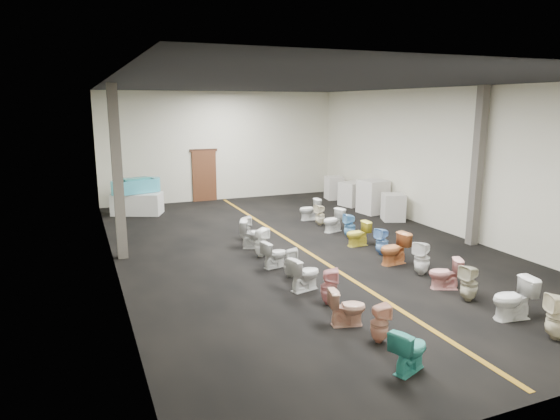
{
  "coord_description": "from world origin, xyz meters",
  "views": [
    {
      "loc": [
        -5.72,
        -12.31,
        4.0
      ],
      "look_at": [
        -0.24,
        1.0,
        0.92
      ],
      "focal_mm": 32.0,
      "sensor_mm": 36.0,
      "label": 1
    }
  ],
  "objects_px": {
    "toilet_left_6": "(275,254)",
    "toilet_left_7": "(261,243)",
    "toilet_right_3": "(445,274)",
    "toilet_left_2": "(347,307)",
    "toilet_right_8": "(350,226)",
    "toilet_right_5": "(394,249)",
    "toilet_left_3": "(329,287)",
    "toilet_left_9": "(245,228)",
    "display_table": "(137,204)",
    "toilet_right_2": "(469,283)",
    "toilet_right_4": "(422,258)",
    "appliance_crate_a": "(393,207)",
    "toilet_right_7": "(358,234)",
    "toilet_right_0": "(558,317)",
    "toilet_left_8": "(255,234)",
    "toilet_left_5": "(290,263)",
    "toilet_left_1": "(380,323)",
    "toilet_right_1": "(513,299)",
    "toilet_right_10": "(320,215)",
    "toilet_left_0": "(410,349)",
    "appliance_crate_d": "(334,188)",
    "toilet_right_9": "(333,220)",
    "toilet_right_6": "(382,241)",
    "toilet_right_11": "(310,209)",
    "appliance_crate_b": "(373,197)",
    "bathtub": "(136,185)",
    "appliance_crate_c": "(352,194)",
    "toilet_left_4": "(304,274)"
  },
  "relations": [
    {
      "from": "toilet_left_5",
      "to": "toilet_left_6",
      "type": "bearing_deg",
      "value": 20.59
    },
    {
      "from": "toilet_right_6",
      "to": "toilet_right_5",
      "type": "bearing_deg",
      "value": -26.11
    },
    {
      "from": "toilet_left_0",
      "to": "toilet_right_2",
      "type": "xyz_separation_m",
      "value": [
        2.83,
        1.82,
        0.03
      ]
    },
    {
      "from": "toilet_right_9",
      "to": "toilet_left_6",
      "type": "bearing_deg",
      "value": -63.3
    },
    {
      "from": "appliance_crate_a",
      "to": "toilet_right_10",
      "type": "bearing_deg",
      "value": 173.6
    },
    {
      "from": "toilet_right_5",
      "to": "toilet_right_8",
      "type": "bearing_deg",
      "value": 169.57
    },
    {
      "from": "toilet_right_2",
      "to": "toilet_right_0",
      "type": "bearing_deg",
      "value": -2.24
    },
    {
      "from": "appliance_crate_d",
      "to": "toilet_right_6",
      "type": "bearing_deg",
      "value": -109.25
    },
    {
      "from": "toilet_left_8",
      "to": "display_table",
      "type": "bearing_deg",
      "value": 46.31
    },
    {
      "from": "bathtub",
      "to": "toilet_right_3",
      "type": "bearing_deg",
      "value": -80.61
    },
    {
      "from": "toilet_left_2",
      "to": "toilet_right_6",
      "type": "relative_size",
      "value": 0.94
    },
    {
      "from": "display_table",
      "to": "toilet_right_2",
      "type": "distance_m",
      "value": 12.35
    },
    {
      "from": "appliance_crate_b",
      "to": "appliance_crate_d",
      "type": "bearing_deg",
      "value": 90.0
    },
    {
      "from": "appliance_crate_c",
      "to": "toilet_right_9",
      "type": "bearing_deg",
      "value": -128.41
    },
    {
      "from": "toilet_left_1",
      "to": "toilet_right_4",
      "type": "xyz_separation_m",
      "value": [
        2.86,
        2.54,
        0.07
      ]
    },
    {
      "from": "toilet_left_2",
      "to": "toilet_right_10",
      "type": "distance_m",
      "value": 7.69
    },
    {
      "from": "display_table",
      "to": "toilet_right_10",
      "type": "relative_size",
      "value": 2.48
    },
    {
      "from": "toilet_left_3",
      "to": "toilet_left_9",
      "type": "xyz_separation_m",
      "value": [
        -0.02,
        5.29,
        -0.01
      ]
    },
    {
      "from": "toilet_left_4",
      "to": "toilet_right_2",
      "type": "distance_m",
      "value": 3.42
    },
    {
      "from": "toilet_right_3",
      "to": "toilet_right_7",
      "type": "relative_size",
      "value": 0.98
    },
    {
      "from": "toilet_left_6",
      "to": "toilet_left_7",
      "type": "relative_size",
      "value": 0.88
    },
    {
      "from": "toilet_left_3",
      "to": "toilet_right_4",
      "type": "relative_size",
      "value": 0.91
    },
    {
      "from": "toilet_left_3",
      "to": "toilet_right_1",
      "type": "bearing_deg",
      "value": -101.85
    },
    {
      "from": "toilet_left_2",
      "to": "toilet_right_8",
      "type": "height_order",
      "value": "toilet_right_8"
    },
    {
      "from": "toilet_left_8",
      "to": "toilet_left_0",
      "type": "bearing_deg",
      "value": -157.53
    },
    {
      "from": "appliance_crate_d",
      "to": "toilet_right_5",
      "type": "xyz_separation_m",
      "value": [
        -2.83,
        -8.41,
        -0.09
      ]
    },
    {
      "from": "toilet_right_0",
      "to": "toilet_right_10",
      "type": "bearing_deg",
      "value": -159.32
    },
    {
      "from": "toilet_left_1",
      "to": "toilet_right_3",
      "type": "bearing_deg",
      "value": -52.81
    },
    {
      "from": "toilet_left_0",
      "to": "toilet_left_5",
      "type": "relative_size",
      "value": 1.01
    },
    {
      "from": "toilet_right_4",
      "to": "appliance_crate_a",
      "type": "bearing_deg",
      "value": 129.84
    },
    {
      "from": "toilet_right_6",
      "to": "toilet_right_11",
      "type": "bearing_deg",
      "value": 165.91
    },
    {
      "from": "appliance_crate_d",
      "to": "toilet_right_4",
      "type": "bearing_deg",
      "value": -106.1
    },
    {
      "from": "toilet_right_11",
      "to": "bathtub",
      "type": "bearing_deg",
      "value": -117.5
    },
    {
      "from": "toilet_right_0",
      "to": "toilet_left_7",
      "type": "bearing_deg",
      "value": -133.97
    },
    {
      "from": "toilet_left_7",
      "to": "toilet_right_3",
      "type": "distance_m",
      "value": 4.75
    },
    {
      "from": "toilet_left_1",
      "to": "toilet_right_1",
      "type": "bearing_deg",
      "value": -86.21
    },
    {
      "from": "toilet_right_2",
      "to": "toilet_right_4",
      "type": "distance_m",
      "value": 1.7
    },
    {
      "from": "toilet_right_10",
      "to": "toilet_right_3",
      "type": "bearing_deg",
      "value": -12.95
    },
    {
      "from": "toilet_right_2",
      "to": "toilet_right_5",
      "type": "relative_size",
      "value": 0.97
    },
    {
      "from": "toilet_left_0",
      "to": "toilet_right_0",
      "type": "height_order",
      "value": "toilet_right_0"
    },
    {
      "from": "display_table",
      "to": "appliance_crate_b",
      "type": "xyz_separation_m",
      "value": [
        8.14,
        -3.13,
        0.23
      ]
    },
    {
      "from": "toilet_left_0",
      "to": "toilet_right_1",
      "type": "bearing_deg",
      "value": -97.12
    },
    {
      "from": "toilet_right_5",
      "to": "toilet_left_7",
      "type": "bearing_deg",
      "value": -128.27
    },
    {
      "from": "toilet_left_1",
      "to": "toilet_right_1",
      "type": "relative_size",
      "value": 0.84
    },
    {
      "from": "toilet_right_9",
      "to": "toilet_left_3",
      "type": "bearing_deg",
      "value": -42.72
    },
    {
      "from": "toilet_left_3",
      "to": "toilet_right_3",
      "type": "distance_m",
      "value": 2.77
    },
    {
      "from": "toilet_right_8",
      "to": "toilet_left_8",
      "type": "bearing_deg",
      "value": -86.04
    },
    {
      "from": "toilet_right_4",
      "to": "toilet_right_9",
      "type": "height_order",
      "value": "toilet_right_4"
    },
    {
      "from": "toilet_left_2",
      "to": "toilet_right_2",
      "type": "height_order",
      "value": "toilet_right_2"
    },
    {
      "from": "toilet_right_10",
      "to": "toilet_right_1",
      "type": "bearing_deg",
      "value": -11.94
    }
  ]
}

